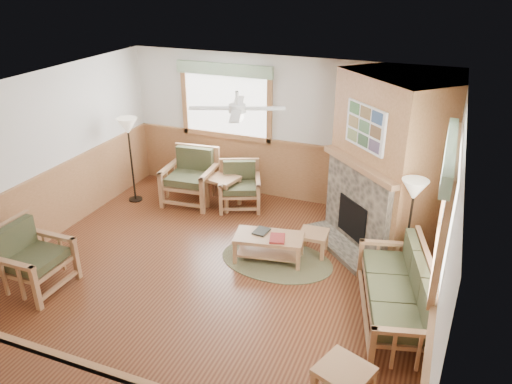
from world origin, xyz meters
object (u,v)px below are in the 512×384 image
at_px(armchair_back_left, 190,177).
at_px(armchair_back_right, 239,186).
at_px(footstool, 313,243).
at_px(floor_lamp_left, 131,160).
at_px(coffee_table, 269,248).
at_px(floor_lamp_right, 408,232).
at_px(sofa, 396,292).
at_px(armchair_left, 33,258).
at_px(end_table_chairs, 223,192).

xyz_separation_m(armchair_back_left, armchair_back_right, (0.95, 0.14, -0.08)).
xyz_separation_m(footstool, floor_lamp_left, (-3.70, 0.61, 0.63)).
bearing_deg(coffee_table, floor_lamp_right, -4.02).
distance_m(coffee_table, footstool, 0.72).
relative_size(sofa, footstool, 4.53).
xyz_separation_m(armchair_back_right, floor_lamp_left, (-1.98, -0.48, 0.40)).
height_order(coffee_table, footstool, coffee_table).
height_order(armchair_back_left, floor_lamp_right, floor_lamp_right).
bearing_deg(armchair_left, footstool, -55.82).
distance_m(armchair_back_left, floor_lamp_right, 4.24).
distance_m(sofa, coffee_table, 2.13).
height_order(sofa, armchair_back_right, sofa).
relative_size(footstool, floor_lamp_left, 0.26).
bearing_deg(armchair_left, floor_lamp_left, 6.53).
xyz_separation_m(sofa, armchair_back_left, (-4.07, 2.16, 0.06)).
distance_m(coffee_table, floor_lamp_right, 2.07).
xyz_separation_m(floor_lamp_left, floor_lamp_right, (5.09, -0.82, -0.03)).
height_order(sofa, armchair_left, armchair_left).
distance_m(sofa, armchair_left, 4.87).
xyz_separation_m(armchair_back_right, end_table_chairs, (-0.29, -0.09, -0.13)).
bearing_deg(sofa, coffee_table, -126.08).
height_order(armchair_back_left, armchair_back_right, armchair_back_left).
relative_size(armchair_back_right, floor_lamp_left, 0.51).
bearing_deg(floor_lamp_left, footstool, -9.35).
relative_size(sofa, coffee_table, 1.87).
height_order(end_table_chairs, floor_lamp_left, floor_lamp_left).
bearing_deg(floor_lamp_right, coffee_table, -173.79).
xyz_separation_m(sofa, coffee_table, (-1.97, 0.78, -0.24)).
distance_m(armchair_back_right, armchair_left, 3.76).
bearing_deg(armchair_left, armchair_back_left, -12.05).
xyz_separation_m(sofa, floor_lamp_right, (0.00, 0.99, 0.34)).
height_order(armchair_back_right, coffee_table, armchair_back_right).
bearing_deg(armchair_back_right, floor_lamp_left, 170.35).
bearing_deg(floor_lamp_right, armchair_left, -156.27).
bearing_deg(sofa, floor_lamp_left, -124.19).
height_order(armchair_back_left, footstool, armchair_back_left).
xyz_separation_m(sofa, footstool, (-1.39, 1.20, -0.26)).
height_order(sofa, armchair_back_left, armchair_back_left).
bearing_deg(floor_lamp_right, footstool, 171.30).
relative_size(floor_lamp_left, floor_lamp_right, 1.04).
height_order(coffee_table, end_table_chairs, end_table_chairs).
bearing_deg(armchair_back_left, armchair_back_right, 3.11).
bearing_deg(end_table_chairs, floor_lamp_right, -19.63).
bearing_deg(floor_lamp_right, sofa, -90.00).
height_order(footstool, floor_lamp_right, floor_lamp_right).
bearing_deg(floor_lamp_left, armchair_left, -83.28).
distance_m(floor_lamp_left, floor_lamp_right, 5.16).
distance_m(armchair_back_right, footstool, 2.05).
height_order(armchair_back_left, floor_lamp_left, floor_lamp_left).
bearing_deg(armchair_back_right, coffee_table, -76.39).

